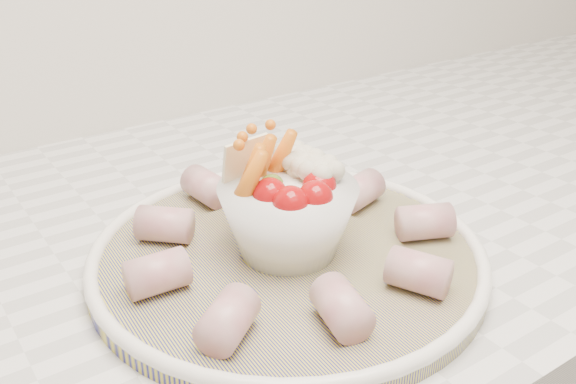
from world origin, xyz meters
TOP-DOWN VIEW (x-y plane):
  - serving_platter at (-0.01, 1.35)m, footprint 0.35×0.35m
  - veggie_bowl at (-0.01, 1.35)m, footprint 0.12×0.12m
  - cured_meat_rolls at (-0.01, 1.35)m, footprint 0.28×0.28m

SIDE VIEW (x-z plane):
  - serving_platter at x=-0.01m, z-range 0.92..0.94m
  - cured_meat_rolls at x=-0.01m, z-range 0.93..0.97m
  - veggie_bowl at x=-0.01m, z-range 0.92..1.03m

